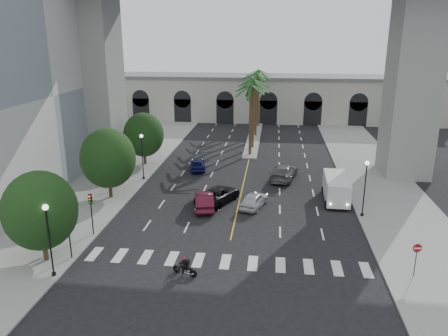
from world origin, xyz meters
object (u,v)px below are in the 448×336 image
traffic_signal_near (69,228)px  car_a (254,200)px  do_not_enter_sign (417,253)px  car_b (204,200)px  pedestrian_b (50,198)px  traffic_signal_far (91,207)px  lamp_post_left_far (142,153)px  pedestrian_a (41,218)px  lamp_post_left_near (49,234)px  motorcycle_rider (186,267)px  car_e (198,164)px  car_d (284,172)px  cargo_van (336,188)px  lamp_post_right (365,184)px  car_c (218,195)px

traffic_signal_near → car_a: 17.51m
traffic_signal_near → do_not_enter_sign: 24.31m
car_b → pedestrian_b: (-14.61, -1.59, 0.14)m
do_not_enter_sign → traffic_signal_far: bearing=164.2°
lamp_post_left_far → pedestrian_b: bearing=-125.1°
pedestrian_a → pedestrian_b: pedestrian_b is taller
lamp_post_left_near → motorcycle_rider: size_ratio=2.94×
car_e → pedestrian_a: 20.86m
car_d → do_not_enter_sign: bearing=125.4°
pedestrian_b → motorcycle_rider: bearing=-17.3°
car_e → car_a: bearing=112.3°
car_e → lamp_post_left_near: bearing=66.7°
cargo_van → motorcycle_rider: bearing=-126.3°
car_b → pedestrian_a: size_ratio=3.09×
car_a → lamp_post_right: bearing=-170.9°
pedestrian_a → car_b: bearing=27.4°
traffic_signal_near → lamp_post_right: bearing=24.8°
traffic_signal_far → car_d: size_ratio=0.61×
pedestrian_b → traffic_signal_far: bearing=-22.4°
car_a → lamp_post_left_near: bearing=64.7°
car_c → car_e: car_c is taller
car_d → car_e: 10.69m
lamp_post_left_far → car_b: bearing=-42.5°
car_d → pedestrian_a: 26.08m
motorcycle_rider → car_d: size_ratio=0.31×
lamp_post_left_far → traffic_signal_near: bearing=-89.7°
lamp_post_left_near → traffic_signal_near: size_ratio=1.47×
car_b → do_not_enter_sign: 19.41m
car_d → cargo_van: size_ratio=1.00×
motorcycle_rider → car_a: (4.02, 12.97, 0.11)m
lamp_post_right → traffic_signal_near: lamp_post_right is taller
traffic_signal_far → motorcycle_rider: (8.78, -5.16, -1.89)m
car_b → car_d: car_d is taller
traffic_signal_far → motorcycle_rider: bearing=-30.4°
traffic_signal_far → lamp_post_right: bearing=16.0°
car_a → do_not_enter_sign: bearing=151.7°
traffic_signal_far → motorcycle_rider: size_ratio=2.01×
car_e → pedestrian_a: size_ratio=2.78×
car_a → cargo_van: 8.41m
lamp_post_left_far → motorcycle_rider: 21.73m
lamp_post_left_near → car_b: lamp_post_left_near is taller
lamp_post_left_near → pedestrian_b: (-6.40, 11.89, -2.28)m
car_a → pedestrian_a: (-17.84, -6.85, 0.21)m
lamp_post_left_far → car_d: lamp_post_left_far is taller
pedestrian_a → car_e: bearing=63.0°
lamp_post_right → lamp_post_left_far: bearing=160.7°
car_c → car_e: (-3.88, 10.27, -0.01)m
traffic_signal_far → do_not_enter_sign: size_ratio=1.43×
traffic_signal_near → motorcycle_rider: 9.06m
cargo_van → pedestrian_a: (-25.84, -9.35, -0.45)m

